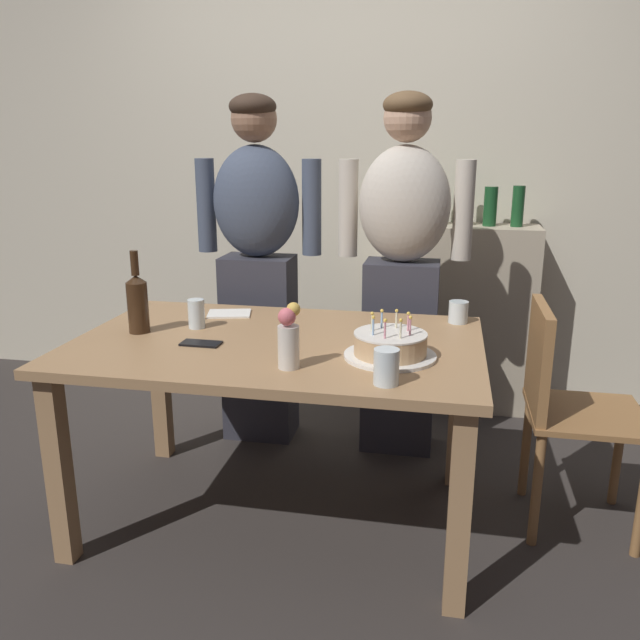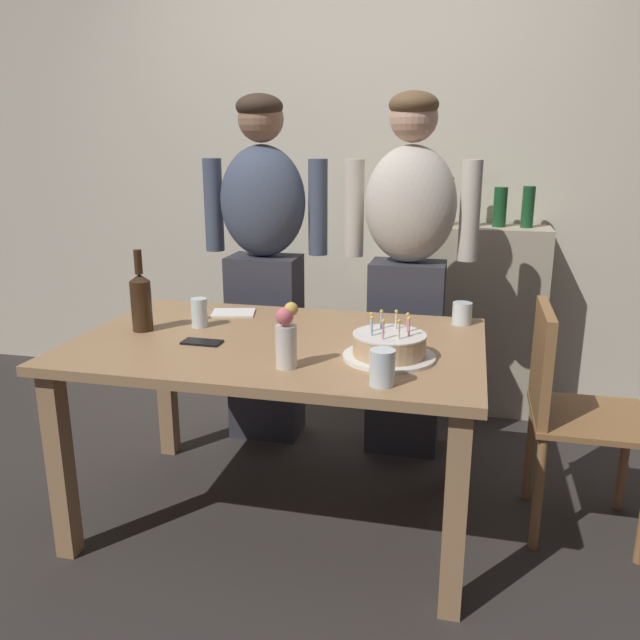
{
  "view_description": "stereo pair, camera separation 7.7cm",
  "coord_description": "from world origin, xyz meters",
  "px_view_note": "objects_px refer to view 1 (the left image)",
  "views": [
    {
      "loc": [
        0.6,
        -2.19,
        1.45
      ],
      "look_at": [
        0.17,
        -0.05,
        0.84
      ],
      "focal_mm": 36.01,
      "sensor_mm": 36.0,
      "label": 1
    },
    {
      "loc": [
        0.68,
        -2.18,
        1.45
      ],
      "look_at": [
        0.17,
        -0.05,
        0.84
      ],
      "focal_mm": 36.01,
      "sensor_mm": 36.0,
      "label": 2
    }
  ],
  "objects_px": {
    "person_man_bearded": "(258,266)",
    "dining_chair": "(562,399)",
    "water_glass_side": "(386,367)",
    "wine_bottle": "(138,302)",
    "birthday_cake": "(390,346)",
    "flower_vase": "(289,336)",
    "water_glass_far": "(196,314)",
    "napkin_stack": "(229,314)",
    "water_glass_near": "(458,312)",
    "person_woman_cardigan": "(402,271)",
    "cell_phone": "(201,343)"
  },
  "relations": [
    {
      "from": "flower_vase",
      "to": "person_man_bearded",
      "type": "bearing_deg",
      "value": 111.79
    },
    {
      "from": "cell_phone",
      "to": "person_woman_cardigan",
      "type": "height_order",
      "value": "person_woman_cardigan"
    },
    {
      "from": "birthday_cake",
      "to": "person_man_bearded",
      "type": "xyz_separation_m",
      "value": [
        -0.72,
        0.84,
        0.09
      ]
    },
    {
      "from": "birthday_cake",
      "to": "wine_bottle",
      "type": "bearing_deg",
      "value": 173.29
    },
    {
      "from": "cell_phone",
      "to": "napkin_stack",
      "type": "height_order",
      "value": "same"
    },
    {
      "from": "cell_phone",
      "to": "person_woman_cardigan",
      "type": "distance_m",
      "value": 1.07
    },
    {
      "from": "water_glass_side",
      "to": "birthday_cake",
      "type": "bearing_deg",
      "value": 92.51
    },
    {
      "from": "flower_vase",
      "to": "dining_chair",
      "type": "relative_size",
      "value": 0.25
    },
    {
      "from": "birthday_cake",
      "to": "flower_vase",
      "type": "height_order",
      "value": "flower_vase"
    },
    {
      "from": "water_glass_near",
      "to": "flower_vase",
      "type": "xyz_separation_m",
      "value": [
        -0.54,
        -0.66,
        0.06
      ]
    },
    {
      "from": "birthday_cake",
      "to": "water_glass_side",
      "type": "bearing_deg",
      "value": -87.49
    },
    {
      "from": "dining_chair",
      "to": "napkin_stack",
      "type": "bearing_deg",
      "value": 84.6
    },
    {
      "from": "water_glass_side",
      "to": "wine_bottle",
      "type": "distance_m",
      "value": 1.06
    },
    {
      "from": "water_glass_far",
      "to": "napkin_stack",
      "type": "bearing_deg",
      "value": 74.97
    },
    {
      "from": "birthday_cake",
      "to": "napkin_stack",
      "type": "height_order",
      "value": "birthday_cake"
    },
    {
      "from": "cell_phone",
      "to": "napkin_stack",
      "type": "relative_size",
      "value": 0.8
    },
    {
      "from": "wine_bottle",
      "to": "dining_chair",
      "type": "xyz_separation_m",
      "value": [
        1.61,
        0.19,
        -0.34
      ]
    },
    {
      "from": "water_glass_far",
      "to": "dining_chair",
      "type": "xyz_separation_m",
      "value": [
        1.41,
        0.09,
        -0.28
      ]
    },
    {
      "from": "water_glass_near",
      "to": "napkin_stack",
      "type": "height_order",
      "value": "water_glass_near"
    },
    {
      "from": "birthday_cake",
      "to": "person_woman_cardigan",
      "type": "bearing_deg",
      "value": 91.72
    },
    {
      "from": "birthday_cake",
      "to": "person_woman_cardigan",
      "type": "height_order",
      "value": "person_woman_cardigan"
    },
    {
      "from": "water_glass_far",
      "to": "person_woman_cardigan",
      "type": "relative_size",
      "value": 0.07
    },
    {
      "from": "water_glass_near",
      "to": "napkin_stack",
      "type": "distance_m",
      "value": 0.96
    },
    {
      "from": "water_glass_near",
      "to": "flower_vase",
      "type": "bearing_deg",
      "value": -129.33
    },
    {
      "from": "water_glass_far",
      "to": "dining_chair",
      "type": "bearing_deg",
      "value": 3.64
    },
    {
      "from": "person_man_bearded",
      "to": "birthday_cake",
      "type": "bearing_deg",
      "value": 130.35
    },
    {
      "from": "water_glass_far",
      "to": "water_glass_side",
      "type": "relative_size",
      "value": 1.03
    },
    {
      "from": "birthday_cake",
      "to": "person_woman_cardigan",
      "type": "distance_m",
      "value": 0.85
    },
    {
      "from": "water_glass_far",
      "to": "wine_bottle",
      "type": "bearing_deg",
      "value": -152.94
    },
    {
      "from": "wine_bottle",
      "to": "flower_vase",
      "type": "relative_size",
      "value": 1.46
    },
    {
      "from": "napkin_stack",
      "to": "water_glass_side",
      "type": "bearing_deg",
      "value": -42.94
    },
    {
      "from": "wine_bottle",
      "to": "cell_phone",
      "type": "height_order",
      "value": "wine_bottle"
    },
    {
      "from": "flower_vase",
      "to": "water_glass_near",
      "type": "bearing_deg",
      "value": 50.67
    },
    {
      "from": "person_man_bearded",
      "to": "dining_chair",
      "type": "bearing_deg",
      "value": 158.13
    },
    {
      "from": "cell_phone",
      "to": "water_glass_far",
      "type": "bearing_deg",
      "value": 116.25
    },
    {
      "from": "wine_bottle",
      "to": "napkin_stack",
      "type": "xyz_separation_m",
      "value": [
        0.25,
        0.32,
        -0.12
      ]
    },
    {
      "from": "water_glass_far",
      "to": "person_man_bearded",
      "type": "xyz_separation_m",
      "value": [
        0.07,
        0.63,
        0.08
      ]
    },
    {
      "from": "water_glass_side",
      "to": "dining_chair",
      "type": "xyz_separation_m",
      "value": [
        0.62,
        0.56,
        -0.28
      ]
    },
    {
      "from": "napkin_stack",
      "to": "person_man_bearded",
      "type": "distance_m",
      "value": 0.43
    },
    {
      "from": "cell_phone",
      "to": "dining_chair",
      "type": "bearing_deg",
      "value": 13.48
    },
    {
      "from": "water_glass_near",
      "to": "person_woman_cardigan",
      "type": "height_order",
      "value": "person_woman_cardigan"
    },
    {
      "from": "water_glass_far",
      "to": "cell_phone",
      "type": "height_order",
      "value": "water_glass_far"
    },
    {
      "from": "napkin_stack",
      "to": "person_man_bearded",
      "type": "relative_size",
      "value": 0.11
    },
    {
      "from": "dining_chair",
      "to": "person_woman_cardigan",
      "type": "bearing_deg",
      "value": 50.43
    },
    {
      "from": "birthday_cake",
      "to": "napkin_stack",
      "type": "xyz_separation_m",
      "value": [
        -0.72,
        0.43,
        -0.04
      ]
    },
    {
      "from": "birthday_cake",
      "to": "dining_chair",
      "type": "relative_size",
      "value": 0.36
    },
    {
      "from": "birthday_cake",
      "to": "cell_phone",
      "type": "height_order",
      "value": "birthday_cake"
    },
    {
      "from": "flower_vase",
      "to": "dining_chair",
      "type": "xyz_separation_m",
      "value": [
        0.94,
        0.47,
        -0.33
      ]
    },
    {
      "from": "cell_phone",
      "to": "dining_chair",
      "type": "xyz_separation_m",
      "value": [
        1.31,
        0.29,
        -0.23
      ]
    },
    {
      "from": "person_woman_cardigan",
      "to": "dining_chair",
      "type": "relative_size",
      "value": 1.9
    }
  ]
}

